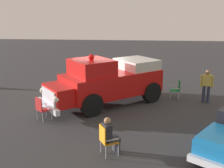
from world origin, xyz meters
name	(u,v)px	position (x,y,z in m)	size (l,w,h in m)	color
ground_plane	(100,99)	(0.00, 0.00, 0.00)	(60.00, 60.00, 0.00)	#333335
vintage_fire_truck	(108,81)	(-0.52, 0.72, 1.20)	(5.98, 5.45, 2.59)	black
lawn_chair_near_truck	(106,138)	(-1.01, 5.84, 0.59)	(0.67, 0.67, 1.02)	#B7BABF
lawn_chair_by_car	(177,88)	(-4.04, -0.45, 0.59)	(0.51, 0.53, 1.02)	#B7BABF
lawn_chair_spare	(41,107)	(2.05, 3.15, 0.59)	(0.69, 0.69, 1.02)	#B7BABF
spectator_seated	(110,134)	(-1.12, 5.78, 0.70)	(0.65, 0.58, 1.29)	#383842
spectator_standing	(207,84)	(-5.43, 0.02, 0.96)	(0.65, 0.33, 1.68)	#2D334C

